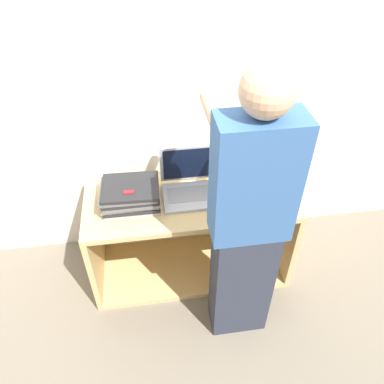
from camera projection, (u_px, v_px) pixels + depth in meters
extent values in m
plane|color=#756B5B|center=(196.00, 298.00, 2.62)|extent=(12.00, 12.00, 0.00)
cube|color=silver|center=(181.00, 95.00, 2.35)|extent=(8.00, 0.05, 2.40)
cube|color=tan|center=(190.00, 200.00, 2.40)|extent=(1.35, 0.58, 0.04)
cube|color=tan|center=(190.00, 264.00, 2.82)|extent=(1.35, 0.58, 0.04)
cube|color=tan|center=(95.00, 245.00, 2.54)|extent=(0.04, 0.58, 0.62)
cube|color=tan|center=(281.00, 225.00, 2.68)|extent=(0.04, 0.58, 0.62)
cube|color=tan|center=(185.00, 208.00, 2.81)|extent=(1.28, 0.04, 0.62)
cube|color=#B7B7BC|center=(190.00, 196.00, 2.38)|extent=(0.34, 0.27, 0.02)
cube|color=gray|center=(190.00, 194.00, 2.38)|extent=(0.28, 0.15, 0.00)
cube|color=#B7B7BC|center=(187.00, 164.00, 2.40)|extent=(0.34, 0.04, 0.27)
cube|color=black|center=(187.00, 164.00, 2.40)|extent=(0.30, 0.03, 0.24)
cube|color=#B7B7BC|center=(132.00, 201.00, 2.34)|extent=(0.35, 0.28, 0.02)
cube|color=#232326|center=(132.00, 199.00, 2.32)|extent=(0.35, 0.28, 0.02)
cube|color=#B7B7BC|center=(130.00, 196.00, 2.32)|extent=(0.34, 0.28, 0.02)
cube|color=slate|center=(131.00, 195.00, 2.29)|extent=(0.34, 0.27, 0.02)
cube|color=#232326|center=(130.00, 192.00, 2.28)|extent=(0.35, 0.28, 0.02)
cube|color=slate|center=(128.00, 190.00, 2.27)|extent=(0.35, 0.28, 0.02)
cube|color=#232326|center=(130.00, 187.00, 2.25)|extent=(0.35, 0.29, 0.02)
cube|color=slate|center=(248.00, 190.00, 2.42)|extent=(0.35, 0.28, 0.02)
cube|color=#B7B7BC|center=(248.00, 188.00, 2.41)|extent=(0.35, 0.29, 0.02)
cube|color=#B7B7BC|center=(249.00, 185.00, 2.40)|extent=(0.36, 0.29, 0.02)
cube|color=gray|center=(249.00, 183.00, 2.38)|extent=(0.35, 0.28, 0.02)
cube|color=slate|center=(247.00, 180.00, 2.37)|extent=(0.35, 0.28, 0.02)
cube|color=#B7B7BC|center=(250.00, 178.00, 2.36)|extent=(0.35, 0.28, 0.02)
cube|color=#2D3342|center=(241.00, 280.00, 2.22)|extent=(0.34, 0.20, 0.84)
cube|color=#38609E|center=(255.00, 181.00, 1.73)|extent=(0.40, 0.20, 0.67)
sphere|color=#DBAD89|center=(267.00, 91.00, 1.44)|extent=(0.23, 0.23, 0.23)
cylinder|color=#DBAD89|center=(212.00, 111.00, 1.76)|extent=(0.07, 0.32, 0.07)
cylinder|color=#DBAD89|center=(278.00, 107.00, 1.79)|extent=(0.07, 0.32, 0.07)
cube|color=red|center=(129.00, 192.00, 2.20)|extent=(0.06, 0.02, 0.01)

